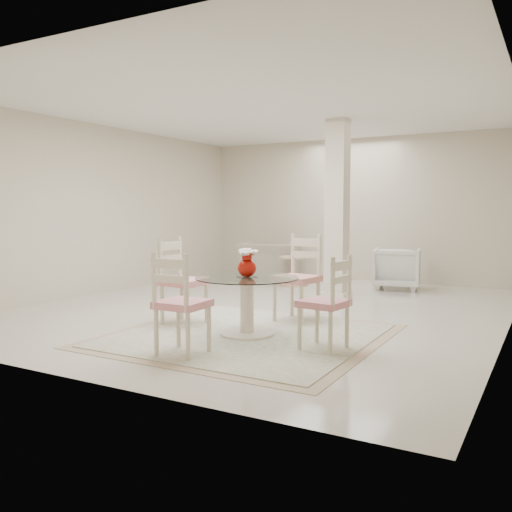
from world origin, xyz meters
The scene contains 13 objects.
ground centered at (0.00, 0.00, 0.00)m, with size 7.00×7.00×0.00m, color beige.
room_shell centered at (0.00, 0.00, 1.86)m, with size 6.02×7.02×2.71m.
column centered at (0.50, 1.30, 1.35)m, with size 0.30×0.30×2.70m, color beige.
area_rug centered at (0.56, -1.54, 0.01)m, with size 2.76×2.76×0.02m.
dining_table centered at (0.56, -1.54, 0.33)m, with size 1.11×1.11×0.64m.
red_vase centered at (0.56, -1.54, 0.79)m, with size 0.23×0.22×0.31m.
dining_chair_east centered at (1.56, -1.70, 0.54)m, with size 0.46×0.46×1.02m.
dining_chair_north centered at (0.72, -0.53, 0.61)m, with size 0.52×0.52×1.16m.
dining_chair_west centered at (-0.45, -1.39, 0.59)m, with size 0.46×0.46×1.13m.
dining_chair_south centered at (0.41, -2.55, 0.56)m, with size 0.44×0.44×1.07m.
recliner_taupe centered at (-1.36, 2.62, 0.36)m, with size 1.12×0.98×0.73m, color gray.
armchair_white centered at (1.07, 2.70, 0.35)m, with size 0.75×0.77×0.70m, color white.
side_table centered at (-0.62, 2.17, 0.24)m, with size 0.51×0.51×0.53m.
Camera 1 is at (3.43, -6.50, 1.37)m, focal length 38.00 mm.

